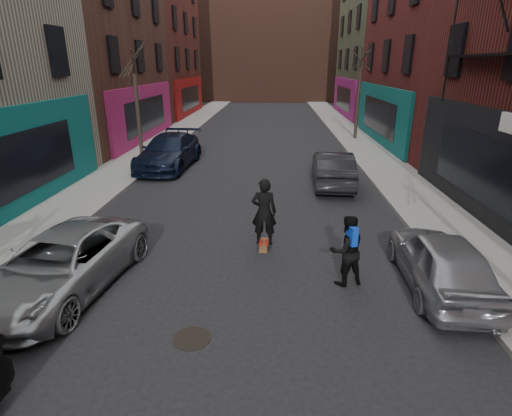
# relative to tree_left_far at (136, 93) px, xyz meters

# --- Properties ---
(sidewalk_left) EXTENTS (2.50, 84.00, 0.13)m
(sidewalk_left) POSITION_rel_tree_left_far_xyz_m (-0.05, 12.00, -3.31)
(sidewalk_left) COLOR gray
(sidewalk_left) RESTS_ON ground
(sidewalk_right) EXTENTS (2.50, 84.00, 0.13)m
(sidewalk_right) POSITION_rel_tree_left_far_xyz_m (12.45, 12.00, -3.31)
(sidewalk_right) COLOR gray
(sidewalk_right) RESTS_ON ground
(building_far) EXTENTS (40.00, 10.00, 14.00)m
(building_far) POSITION_rel_tree_left_far_xyz_m (6.20, 38.00, 3.62)
(building_far) COLOR #47281E
(building_far) RESTS_ON ground
(tree_left_far) EXTENTS (2.00, 2.00, 6.50)m
(tree_left_far) POSITION_rel_tree_left_far_xyz_m (0.00, 0.00, 0.00)
(tree_left_far) COLOR black
(tree_left_far) RESTS_ON sidewalk_left
(tree_right_far) EXTENTS (2.00, 2.00, 6.80)m
(tree_right_far) POSITION_rel_tree_left_far_xyz_m (12.40, 6.00, 0.15)
(tree_right_far) COLOR black
(tree_right_far) RESTS_ON sidewalk_right
(parked_left_far) EXTENTS (2.75, 4.90, 1.29)m
(parked_left_far) POSITION_rel_tree_left_far_xyz_m (2.49, -13.18, -2.73)
(parked_left_far) COLOR gray
(parked_left_far) RESTS_ON ground
(parked_left_end) EXTENTS (2.55, 5.54, 1.57)m
(parked_left_end) POSITION_rel_tree_left_far_xyz_m (2.02, -1.96, -2.60)
(parked_left_end) COLOR black
(parked_left_end) RESTS_ON ground
(parked_right_far) EXTENTS (1.70, 3.94, 1.33)m
(parked_right_far) POSITION_rel_tree_left_far_xyz_m (10.80, -12.68, -2.72)
(parked_right_far) COLOR gray
(parked_right_far) RESTS_ON ground
(parked_right_end) EXTENTS (1.69, 4.34, 1.41)m
(parked_right_end) POSITION_rel_tree_left_far_xyz_m (9.49, -4.66, -2.67)
(parked_right_end) COLOR black
(parked_right_end) RESTS_ON ground
(skateboard) EXTENTS (0.24, 0.81, 0.10)m
(skateboard) POSITION_rel_tree_left_far_xyz_m (6.84, -10.75, -3.33)
(skateboard) COLOR brown
(skateboard) RESTS_ON ground
(skateboarder) EXTENTS (0.69, 0.46, 1.85)m
(skateboarder) POSITION_rel_tree_left_far_xyz_m (6.84, -10.75, -2.35)
(skateboarder) COLOR black
(skateboarder) RESTS_ON skateboard
(pedestrian) EXTENTS (0.96, 0.85, 1.66)m
(pedestrian) POSITION_rel_tree_left_far_xyz_m (8.74, -12.60, -2.54)
(pedestrian) COLOR black
(pedestrian) RESTS_ON ground
(manhole) EXTENTS (0.78, 0.78, 0.01)m
(manhole) POSITION_rel_tree_left_far_xyz_m (5.64, -14.73, -3.37)
(manhole) COLOR black
(manhole) RESTS_ON ground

